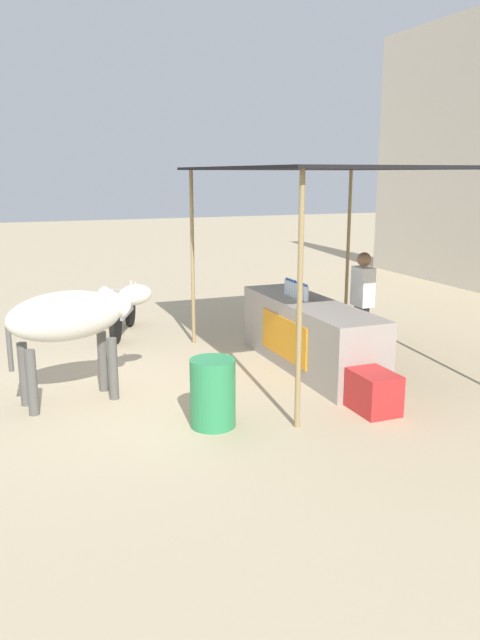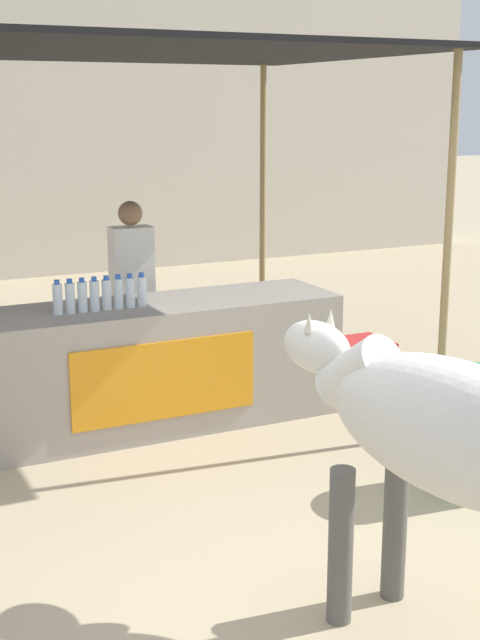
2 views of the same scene
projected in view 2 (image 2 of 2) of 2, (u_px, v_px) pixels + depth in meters
name	position (u px, v px, depth m)	size (l,w,h in m)	color
ground_plane	(284.00, 550.00, 4.96)	(60.00, 60.00, 0.00)	tan
stall_counter	(146.00, 366.00, 6.76)	(3.00, 0.82, 0.96)	#9E9389
stall_awning	(124.00, 64.00, 6.50)	(4.20, 3.20, 2.82)	black
water_bottle_row	(101.00, 295.00, 6.43)	(0.70, 0.07, 0.25)	silver
vendor_behind_counter	(133.00, 297.00, 7.40)	(0.34, 0.22, 1.65)	#383842
cooler_box	(353.00, 369.00, 7.50)	(0.60, 0.44, 0.48)	red
water_barrel	(477.00, 431.00, 5.69)	(0.50, 0.50, 0.77)	#2D8C51
cow	(444.00, 436.00, 3.81)	(0.77, 1.85, 1.44)	silver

